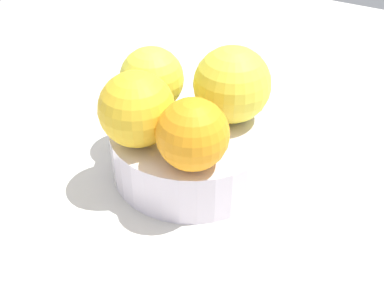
{
  "coord_description": "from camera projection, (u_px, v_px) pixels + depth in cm",
  "views": [
    {
      "loc": [
        -18.96,
        31.98,
        30.43
      ],
      "look_at": [
        0.0,
        0.0,
        3.04
      ],
      "focal_mm": 44.38,
      "sensor_mm": 36.0,
      "label": 1
    }
  ],
  "objects": [
    {
      "name": "orange_in_bowl_0",
      "position": [
        232.0,
        85.0,
        0.44
      ],
      "size": [
        7.32,
        7.32,
        7.32
      ],
      "primitive_type": "sphere",
      "color": "yellow",
      "rests_on": "fruit_bowl"
    },
    {
      "name": "fruit_bowl",
      "position": [
        192.0,
        149.0,
        0.47
      ],
      "size": [
        15.78,
        15.78,
        5.06
      ],
      "color": "silver",
      "rests_on": "ground_plane"
    },
    {
      "name": "orange_in_bowl_1",
      "position": [
        137.0,
        109.0,
        0.41
      ],
      "size": [
        6.81,
        6.81,
        6.81
      ],
      "primitive_type": "sphere",
      "color": "yellow",
      "rests_on": "fruit_bowl"
    },
    {
      "name": "orange_in_bowl_3",
      "position": [
        193.0,
        134.0,
        0.39
      ],
      "size": [
        6.14,
        6.14,
        6.14
      ],
      "primitive_type": "sphere",
      "color": "orange",
      "rests_on": "fruit_bowl"
    },
    {
      "name": "orange_in_bowl_2",
      "position": [
        152.0,
        79.0,
        0.46
      ],
      "size": [
        6.31,
        6.31,
        6.31
      ],
      "primitive_type": "sphere",
      "color": "yellow",
      "rests_on": "fruit_bowl"
    },
    {
      "name": "ground_plane",
      "position": [
        192.0,
        176.0,
        0.49
      ],
      "size": [
        110.0,
        110.0,
        2.0
      ],
      "primitive_type": "cube",
      "color": "silver"
    }
  ]
}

